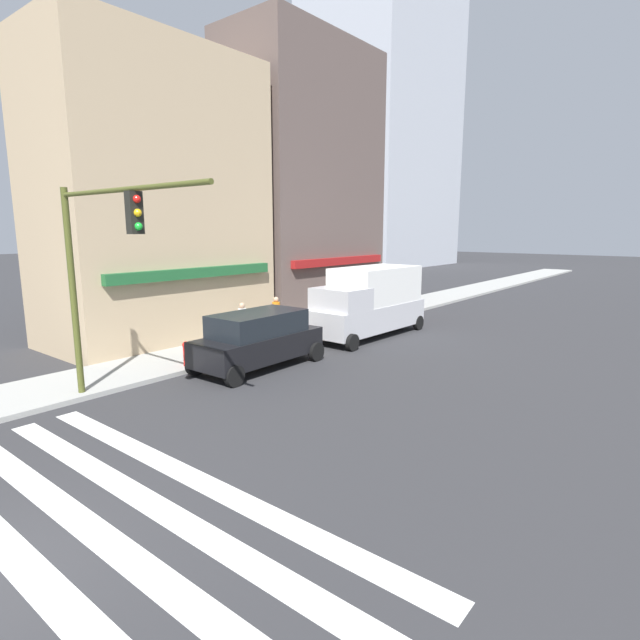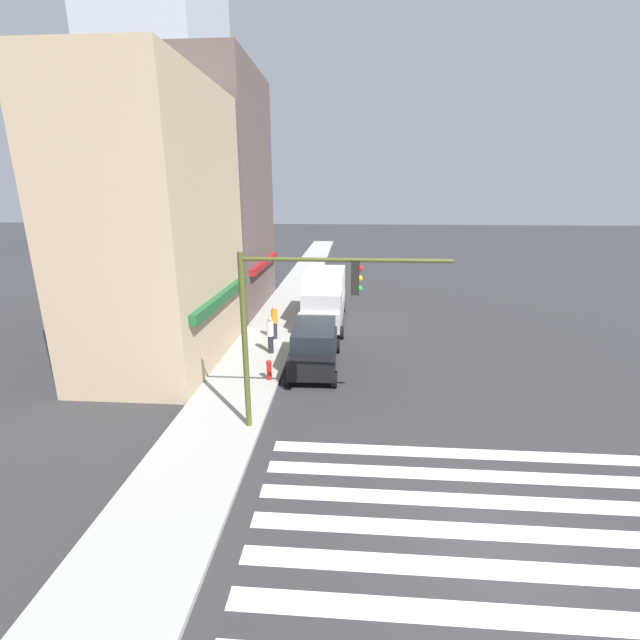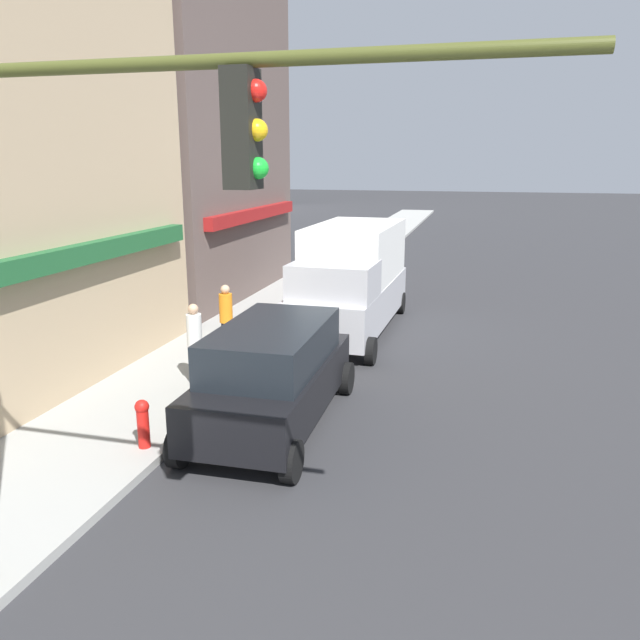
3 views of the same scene
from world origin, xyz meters
The scene contains 8 objects.
storefront_row centered at (15.76, 11.50, 6.68)m, with size 18.56×5.30×14.62m.
tower_distant centered at (55.58, 28.89, 21.71)m, with size 18.84×13.77×43.43m.
traffic_signal centered at (4.51, 4.84, 4.08)m, with size 0.32×6.17×5.79m.
suv_black centered at (9.81, 4.70, 1.03)m, with size 4.73×2.12×1.94m.
box_truck_silver centered at (16.58, 4.70, 1.59)m, with size 6.26×2.42×3.04m.
pedestrian_orange_vest centered at (13.13, 7.05, 1.07)m, with size 0.32×0.32×1.77m.
pedestrian_white_shirt centered at (11.07, 6.88, 1.07)m, with size 0.32×0.32×1.77m.
fire_hydrant centered at (8.08, 6.40, 0.61)m, with size 0.24×0.24×0.84m.
Camera 1 is at (-1.75, -7.40, 4.71)m, focal length 28.00 mm.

